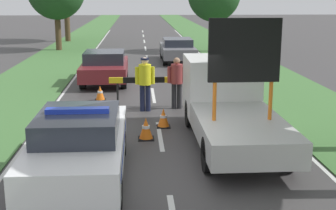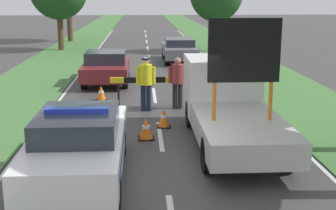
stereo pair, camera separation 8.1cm
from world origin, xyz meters
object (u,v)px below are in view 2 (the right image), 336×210
object	(u,v)px
traffic_cone_centre_front	(164,118)
traffic_cone_near_truck	(146,129)
police_officer	(146,79)
queued_car_suv_grey	(179,49)
police_car	(79,144)
queued_car_wagon_maroon	(106,66)
traffic_cone_near_police	(53,128)
pedestrian_civilian	(178,79)
traffic_cone_behind_barrier	(101,93)
work_truck	(228,101)
road_barrier	(152,82)

from	to	relation	value
traffic_cone_centre_front	traffic_cone_near_truck	bearing A→B (deg)	-114.94
police_officer	queued_car_suv_grey	distance (m)	11.91
police_car	queued_car_wagon_maroon	size ratio (longest dim) A/B	1.12
traffic_cone_near_police	traffic_cone_near_truck	world-z (taller)	traffic_cone_near_police
pedestrian_civilian	queued_car_suv_grey	distance (m)	11.49
pedestrian_civilian	traffic_cone_near_police	size ratio (longest dim) A/B	2.52
traffic_cone_near_truck	queued_car_wagon_maroon	xyz separation A→B (m)	(-1.63, 8.34, 0.44)
traffic_cone_near_truck	queued_car_wagon_maroon	bearing A→B (deg)	101.04
traffic_cone_centre_front	traffic_cone_near_truck	xyz separation A→B (m)	(-0.54, -1.15, 0.02)
police_car	queued_car_wagon_maroon	bearing A→B (deg)	96.49
police_officer	traffic_cone_centre_front	distance (m)	2.19
traffic_cone_behind_barrier	work_truck	bearing A→B (deg)	-52.15
police_car	queued_car_suv_grey	distance (m)	17.90
traffic_cone_near_police	queued_car_suv_grey	size ratio (longest dim) A/B	0.15
traffic_cone_centre_front	pedestrian_civilian	bearing A→B (deg)	75.66
road_barrier	traffic_cone_centre_front	xyz separation A→B (m)	(0.29, -2.57, -0.59)
queued_car_suv_grey	police_car	bearing A→B (deg)	78.60
traffic_cone_near_truck	queued_car_wagon_maroon	world-z (taller)	queued_car_wagon_maroon
pedestrian_civilian	queued_car_wagon_maroon	distance (m)	5.65
road_barrier	queued_car_suv_grey	size ratio (longest dim) A/B	0.62
road_barrier	traffic_cone_centre_front	distance (m)	2.66
police_officer	pedestrian_civilian	distance (m)	1.11
pedestrian_civilian	queued_car_suv_grey	xyz separation A→B (m)	(1.00, 11.44, -0.31)
traffic_cone_near_police	traffic_cone_near_truck	xyz separation A→B (m)	(2.48, -0.03, -0.05)
road_barrier	police_officer	distance (m)	0.66
pedestrian_civilian	traffic_cone_centre_front	bearing A→B (deg)	-86.41
queued_car_wagon_maroon	pedestrian_civilian	bearing A→B (deg)	119.10
police_car	queued_car_suv_grey	xyz separation A→B (m)	(3.54, 17.54, -0.05)
work_truck	road_barrier	distance (m)	4.23
work_truck	traffic_cone_behind_barrier	size ratio (longest dim) A/B	10.54
traffic_cone_near_police	queued_car_suv_grey	world-z (taller)	queued_car_suv_grey
traffic_cone_near_truck	traffic_cone_behind_barrier	distance (m)	5.11
work_truck	traffic_cone_near_police	bearing A→B (deg)	-3.30
traffic_cone_behind_barrier	queued_car_wagon_maroon	world-z (taller)	queued_car_wagon_maroon
work_truck	police_officer	world-z (taller)	work_truck
road_barrier	traffic_cone_behind_barrier	bearing A→B (deg)	153.49
pedestrian_civilian	traffic_cone_near_truck	world-z (taller)	pedestrian_civilian
traffic_cone_near_truck	police_car	bearing A→B (deg)	-117.97
police_car	traffic_cone_behind_barrier	xyz separation A→B (m)	(-0.16, 7.55, -0.50)
police_car	traffic_cone_behind_barrier	bearing A→B (deg)	96.69
traffic_cone_near_police	traffic_cone_centre_front	xyz separation A→B (m)	(3.02, 1.12, -0.07)
traffic_cone_behind_barrier	queued_car_suv_grey	size ratio (longest dim) A/B	0.12
work_truck	traffic_cone_centre_front	size ratio (longest dim) A/B	10.30
police_car	pedestrian_civilian	distance (m)	6.62
police_officer	traffic_cone_near_truck	distance (m)	3.23
work_truck	queued_car_wagon_maroon	distance (m)	9.20
traffic_cone_near_police	police_officer	bearing A→B (deg)	50.88
police_car	traffic_cone_centre_front	bearing A→B (deg)	68.37
queued_car_wagon_maroon	work_truck	bearing A→B (deg)	114.62
road_barrier	queued_car_suv_grey	distance (m)	11.29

